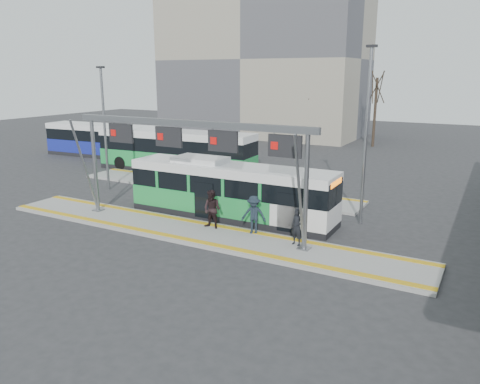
{
  "coord_description": "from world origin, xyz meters",
  "views": [
    {
      "loc": [
        12.17,
        -17.46,
        7.42
      ],
      "look_at": [
        0.88,
        3.0,
        1.49
      ],
      "focal_mm": 35.0,
      "sensor_mm": 36.0,
      "label": 1
    }
  ],
  "objects_px": {
    "gantry": "(188,143)",
    "passenger_c": "(254,215)",
    "hero_bus": "(230,191)",
    "passenger_a": "(297,227)",
    "passenger_b": "(212,209)"
  },
  "relations": [
    {
      "from": "passenger_a",
      "to": "gantry",
      "type": "bearing_deg",
      "value": -162.08
    },
    {
      "from": "passenger_a",
      "to": "passenger_b",
      "type": "distance_m",
      "value": 4.45
    },
    {
      "from": "gantry",
      "to": "hero_bus",
      "type": "bearing_deg",
      "value": 79.07
    },
    {
      "from": "passenger_b",
      "to": "hero_bus",
      "type": "bearing_deg",
      "value": 100.35
    },
    {
      "from": "passenger_b",
      "to": "passenger_a",
      "type": "bearing_deg",
      "value": -0.61
    },
    {
      "from": "gantry",
      "to": "passenger_c",
      "type": "relative_size",
      "value": 7.21
    },
    {
      "from": "gantry",
      "to": "passenger_c",
      "type": "height_order",
      "value": "gantry"
    },
    {
      "from": "hero_bus",
      "to": "passenger_b",
      "type": "height_order",
      "value": "hero_bus"
    },
    {
      "from": "hero_bus",
      "to": "passenger_c",
      "type": "bearing_deg",
      "value": -40.85
    },
    {
      "from": "hero_bus",
      "to": "passenger_c",
      "type": "xyz_separation_m",
      "value": [
        2.47,
        -2.09,
        -0.37
      ]
    },
    {
      "from": "gantry",
      "to": "passenger_c",
      "type": "bearing_deg",
      "value": 14.98
    },
    {
      "from": "hero_bus",
      "to": "passenger_c",
      "type": "relative_size",
      "value": 6.26
    },
    {
      "from": "passenger_c",
      "to": "passenger_a",
      "type": "bearing_deg",
      "value": -26.16
    },
    {
      "from": "gantry",
      "to": "passenger_a",
      "type": "distance_m",
      "value": 6.33
    },
    {
      "from": "hero_bus",
      "to": "passenger_a",
      "type": "height_order",
      "value": "hero_bus"
    }
  ]
}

